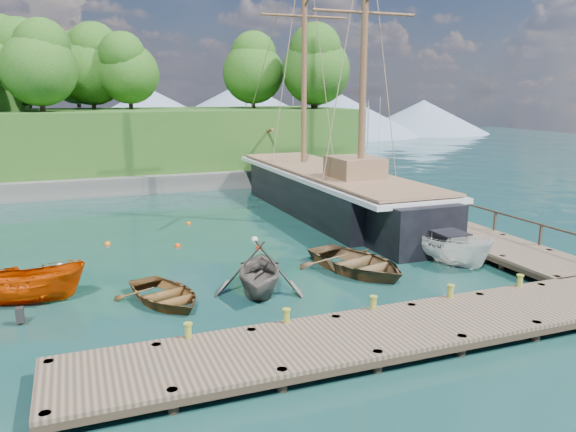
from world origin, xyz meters
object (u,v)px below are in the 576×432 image
at_px(rowboat_0, 165,302).
at_px(schooner, 329,194).
at_px(rowboat_1, 260,292).
at_px(motorboat_orange, 28,303).
at_px(cabin_boat_white, 448,263).
at_px(rowboat_2, 357,272).

distance_m(rowboat_0, schooner, 17.05).
distance_m(rowboat_0, rowboat_1, 3.52).
xyz_separation_m(rowboat_1, schooner, (8.61, 12.21, 1.16)).
distance_m(rowboat_1, motorboat_orange, 8.38).
bearing_deg(cabin_boat_white, schooner, 76.02).
bearing_deg(schooner, cabin_boat_white, -88.36).
bearing_deg(cabin_boat_white, rowboat_2, 158.71).
distance_m(rowboat_1, cabin_boat_white, 9.01).
bearing_deg(rowboat_1, rowboat_2, 31.57).
relative_size(rowboat_0, cabin_boat_white, 0.90).
bearing_deg(schooner, rowboat_2, -109.56).
distance_m(rowboat_1, schooner, 14.98).
bearing_deg(rowboat_1, rowboat_0, -164.24).
height_order(rowboat_1, rowboat_2, rowboat_1).
distance_m(rowboat_1, rowboat_2, 4.75).
bearing_deg(rowboat_1, schooner, 74.98).
bearing_deg(rowboat_0, rowboat_1, -22.33).
xyz_separation_m(rowboat_1, cabin_boat_white, (8.99, 0.53, 0.00)).
distance_m(rowboat_2, cabin_boat_white, 4.35).
xyz_separation_m(motorboat_orange, schooner, (16.77, 10.28, 1.16)).
xyz_separation_m(rowboat_2, cabin_boat_white, (4.33, -0.41, 0.00)).
relative_size(motorboat_orange, cabin_boat_white, 0.94).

